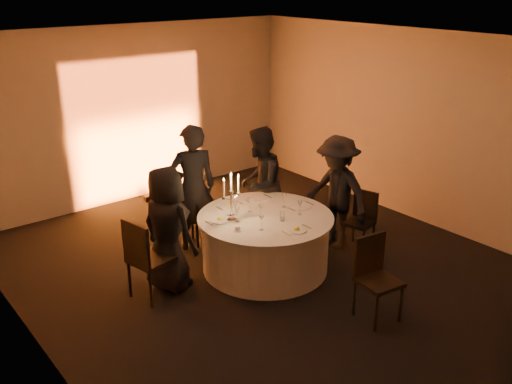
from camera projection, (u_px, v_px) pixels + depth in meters
floor at (265, 268)px, 7.76m from camera, size 7.00×7.00×0.00m
ceiling at (267, 42)px, 6.69m from camera, size 7.00×7.00×0.00m
wall_back at (136, 114)px, 9.78m from camera, size 7.00×0.00×7.00m
wall_left at (25, 224)px, 5.48m from camera, size 0.00×7.00×7.00m
wall_right at (413, 127)px, 8.97m from camera, size 0.00×7.00×7.00m
uplighter_fixture at (151, 197)px, 10.08m from camera, size 0.25×0.12×0.10m
banquet_table at (265, 243)px, 7.63m from camera, size 1.80×1.80×0.77m
chair_left at (145, 255)px, 6.83m from camera, size 0.54×0.54×1.05m
chair_back_left at (184, 216)px, 8.21m from camera, size 0.48×0.49×0.86m
chair_back_right at (262, 189)px, 9.23m from camera, size 0.54×0.54×0.88m
chair_right at (362, 217)px, 8.20m from camera, size 0.46×0.46×0.85m
chair_front at (375, 272)px, 6.51m from camera, size 0.49×0.49×0.99m
guest_left at (168, 229)px, 7.02m from camera, size 0.72×0.90×1.61m
guest_back_left at (193, 188)px, 8.05m from camera, size 0.78×0.63×1.84m
guest_back_right at (260, 183)px, 8.42m from camera, size 1.05×1.00×1.70m
guest_right at (337, 193)px, 8.12m from camera, size 0.69×1.12×1.66m
plate_left at (220, 219)px, 7.35m from camera, size 0.36×0.27×0.08m
plate_back_left at (229, 205)px, 7.82m from camera, size 0.36×0.29×0.08m
plate_back_right at (258, 199)px, 8.05m from camera, size 0.36×0.29×0.01m
plate_right at (301, 206)px, 7.79m from camera, size 0.36×0.30×0.01m
plate_front at (297, 229)px, 7.06m from camera, size 0.36×0.25×0.08m
coffee_cup at (237, 228)px, 7.06m from camera, size 0.11×0.11×0.07m
candelabra at (231, 204)px, 7.27m from camera, size 0.28×0.13×0.67m
wine_glass_a at (261, 208)px, 7.40m from camera, size 0.07×0.07×0.19m
wine_glass_b at (284, 197)px, 7.74m from camera, size 0.07×0.07×0.19m
wine_glass_c at (300, 205)px, 7.49m from camera, size 0.07×0.07×0.19m
wine_glass_d at (250, 202)px, 7.59m from camera, size 0.07×0.07×0.19m
wine_glass_e at (237, 212)px, 7.28m from camera, size 0.07×0.07×0.19m
wine_glass_f at (262, 220)px, 7.04m from camera, size 0.07×0.07×0.19m
wine_glass_g at (235, 205)px, 7.48m from camera, size 0.07×0.07×0.19m
tumbler_a at (282, 218)px, 7.33m from camera, size 0.07×0.07×0.09m
tumbler_b at (282, 215)px, 7.42m from camera, size 0.07×0.07×0.09m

